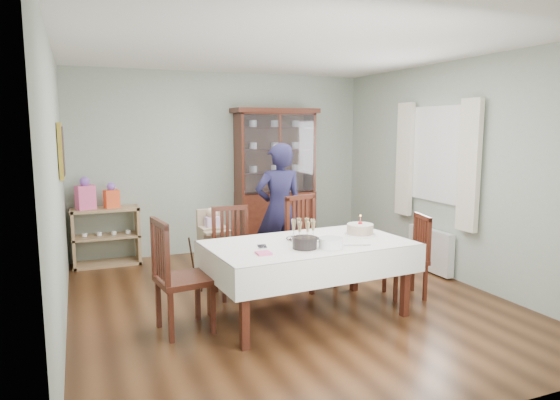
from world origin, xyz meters
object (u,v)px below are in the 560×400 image
chair_end_right (406,272)px  chair_far_right (311,260)px  sideboard (106,236)px  gift_bag_pink (85,195)px  gift_bag_orange (112,196)px  dining_table (308,279)px  champagne_tray (303,234)px  china_cabinet (275,178)px  woman (279,210)px  chair_far_left (235,269)px  birthday_cake (360,230)px  chair_end_left (183,298)px  high_chair (213,254)px

chair_end_right → chair_far_right: bearing=-117.8°
sideboard → gift_bag_pink: gift_bag_pink is taller
gift_bag_pink → gift_bag_orange: size_ratio=1.26×
dining_table → champagne_tray: bearing=96.5°
dining_table → gift_bag_pink: 3.45m
dining_table → sideboard: (-1.76, 2.76, 0.02)m
china_cabinet → woman: size_ratio=1.28×
chair_far_left → woman: bearing=36.3°
china_cabinet → chair_far_right: size_ratio=2.02×
birthday_cake → gift_bag_orange: 3.53m
chair_far_right → gift_bag_pink: size_ratio=2.46×
dining_table → chair_far_left: (-0.49, 0.89, -0.09)m
dining_table → chair_far_right: 0.96m
chair_far_left → birthday_cake: bearing=-33.9°
chair_far_left → chair_end_right: size_ratio=1.07×
chair_end_left → birthday_cake: size_ratio=3.33×
chair_far_right → chair_end_left: (-1.69, -0.75, -0.00)m
gift_bag_orange → woman: bearing=-34.3°
china_cabinet → gift_bag_pink: 2.74m
woman → sideboard: bearing=-28.1°
chair_far_left → chair_end_left: (-0.75, -0.80, 0.02)m
gift_bag_orange → chair_far_left: bearing=-57.5°
dining_table → sideboard: 3.27m
china_cabinet → dining_table: bearing=-105.1°
chair_end_left → high_chair: chair_end_left is taller
sideboard → chair_end_left: (0.52, -2.67, -0.08)m
china_cabinet → chair_end_right: 2.81m
woman → birthday_cake: size_ratio=5.30×
chair_far_right → champagne_tray: (-0.46, -0.75, 0.51)m
birthday_cake → gift_bag_orange: size_ratio=0.92×
dining_table → gift_bag_orange: size_ratio=5.94×
chair_far_right → chair_end_right: 1.11m
high_chair → gift_bag_orange: bearing=123.0°
dining_table → chair_end_right: chair_end_right is taller
chair_far_left → woman: (0.76, 0.53, 0.55)m
birthday_cake → chair_far_left: bearing=144.8°
china_cabinet → champagne_tray: (-0.75, -2.64, -0.30)m
sideboard → high_chair: 1.79m
sideboard → gift_bag_pink: size_ratio=2.05×
chair_far_right → champagne_tray: 1.01m
china_cabinet → chair_end_right: china_cabinet is taller
chair_far_right → woman: woman is taller
chair_end_left → high_chair: bearing=-33.2°
chair_far_right → sideboard: bearing=121.2°
dining_table → gift_bag_pink: gift_bag_pink is taller
chair_far_right → gift_bag_orange: bearing=120.2°
china_cabinet → champagne_tray: 2.76m
dining_table → gift_bag_pink: size_ratio=4.73×
chair_end_right → gift_bag_pink: (-3.28, 2.63, 0.72)m
chair_end_left → woman: woman is taller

